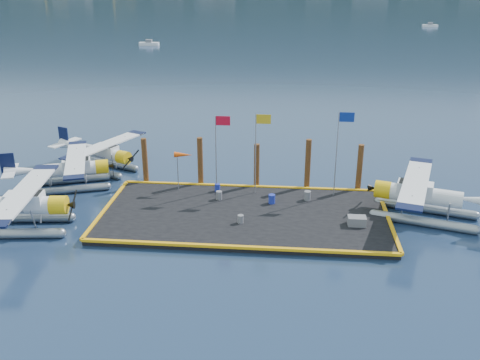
% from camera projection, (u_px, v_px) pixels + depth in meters
% --- Properties ---
extents(ground, '(4000.00, 4000.00, 0.00)m').
position_uv_depth(ground, '(244.00, 218.00, 37.93)').
color(ground, '#172946').
rests_on(ground, ground).
extents(dock, '(20.00, 10.00, 0.40)m').
position_uv_depth(dock, '(244.00, 216.00, 37.86)').
color(dock, black).
rests_on(dock, ground).
extents(dock_bumpers, '(20.25, 10.25, 0.18)m').
position_uv_depth(dock_bumpers, '(244.00, 212.00, 37.75)').
color(dock_bumpers, '#F1A70E').
rests_on(dock_bumpers, dock).
extents(seaplane_a, '(9.54, 10.53, 3.73)m').
position_uv_depth(seaplane_a, '(19.00, 208.00, 35.65)').
color(seaplane_a, gray).
rests_on(seaplane_a, ground).
extents(seaplane_b, '(8.68, 9.24, 3.32)m').
position_uv_depth(seaplane_b, '(72.00, 171.00, 42.69)').
color(seaplane_b, gray).
rests_on(seaplane_b, ground).
extents(seaplane_c, '(8.53, 8.96, 3.28)m').
position_uv_depth(seaplane_c, '(103.00, 155.00, 46.43)').
color(seaplane_c, gray).
rests_on(seaplane_c, ground).
extents(seaplane_d, '(9.63, 10.34, 3.69)m').
position_uv_depth(seaplane_d, '(420.00, 197.00, 37.35)').
color(seaplane_d, gray).
rests_on(seaplane_d, ground).
extents(drum_0, '(0.45, 0.45, 0.64)m').
position_uv_depth(drum_0, '(219.00, 195.00, 39.95)').
color(drum_0, slate).
rests_on(drum_0, dock).
extents(drum_2, '(0.48, 0.48, 0.68)m').
position_uv_depth(drum_2, '(272.00, 199.00, 39.25)').
color(drum_2, '#1C2A9B').
rests_on(drum_2, dock).
extents(drum_3, '(0.41, 0.41, 0.57)m').
position_uv_depth(drum_3, '(241.00, 219.00, 36.21)').
color(drum_3, slate).
rests_on(drum_3, dock).
extents(drum_4, '(0.49, 0.49, 0.69)m').
position_uv_depth(drum_4, '(307.00, 196.00, 39.81)').
color(drum_4, slate).
rests_on(drum_4, dock).
extents(drum_5, '(0.42, 0.42, 0.60)m').
position_uv_depth(drum_5, '(217.00, 187.00, 41.42)').
color(drum_5, '#1C2A9B').
rests_on(drum_5, dock).
extents(crate, '(1.22, 0.81, 0.61)m').
position_uv_depth(crate, '(357.00, 221.00, 35.92)').
color(crate, slate).
rests_on(crate, dock).
extents(flagpole_red, '(1.14, 0.08, 6.00)m').
position_uv_depth(flagpole_red, '(218.00, 142.00, 40.04)').
color(flagpole_red, gray).
rests_on(flagpole_red, dock).
extents(flagpole_yellow, '(1.14, 0.08, 6.20)m').
position_uv_depth(flagpole_yellow, '(258.00, 142.00, 39.73)').
color(flagpole_yellow, gray).
rests_on(flagpole_yellow, dock).
extents(flagpole_blue, '(1.14, 0.08, 6.50)m').
position_uv_depth(flagpole_blue, '(340.00, 142.00, 39.14)').
color(flagpole_blue, gray).
rests_on(flagpole_blue, dock).
extents(windsock, '(1.40, 0.44, 3.12)m').
position_uv_depth(windsock, '(183.00, 156.00, 40.70)').
color(windsock, gray).
rests_on(windsock, dock).
extents(piling_0, '(0.44, 0.44, 4.00)m').
position_uv_depth(piling_0, '(145.00, 162.00, 42.94)').
color(piling_0, '#3F2712').
rests_on(piling_0, ground).
extents(piling_1, '(0.44, 0.44, 4.20)m').
position_uv_depth(piling_1, '(200.00, 163.00, 42.51)').
color(piling_1, '#3F2712').
rests_on(piling_1, ground).
extents(piling_2, '(0.44, 0.44, 3.80)m').
position_uv_depth(piling_2, '(257.00, 167.00, 42.19)').
color(piling_2, '#3F2712').
rests_on(piling_2, ground).
extents(piling_3, '(0.44, 0.44, 4.30)m').
position_uv_depth(piling_3, '(308.00, 166.00, 41.75)').
color(piling_3, '#3F2712').
rests_on(piling_3, ground).
extents(piling_4, '(0.44, 0.44, 4.00)m').
position_uv_depth(piling_4, '(359.00, 169.00, 41.45)').
color(piling_4, '#3F2712').
rests_on(piling_4, ground).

